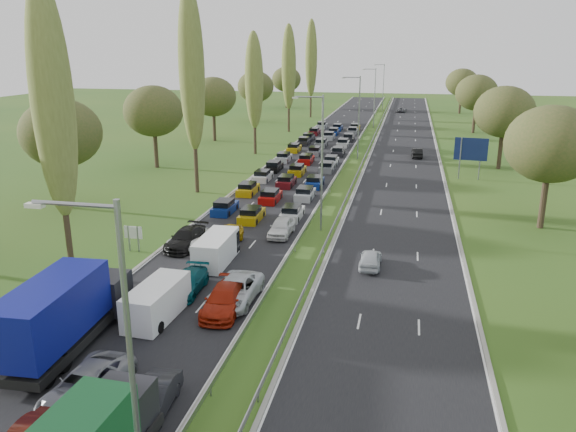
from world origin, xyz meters
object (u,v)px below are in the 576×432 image
Objects in this scene: direction_sign at (471,151)px; blue_lorry at (64,312)px; near_car_2 at (187,238)px; near_car_3 at (186,238)px; white_van_front at (159,300)px; white_van_rear at (217,248)px; info_sign at (133,235)px.

blue_lorry is at bearing -117.71° from direction_sign.
near_car_3 reaches higher than near_car_2.
white_van_rear is at bearing 89.93° from white_van_front.
near_car_3 is 4.20m from info_sign.
near_car_3 is (0.07, -0.40, 0.07)m from near_car_2.
blue_lorry is (-0.07, -17.05, 1.44)m from near_car_2.
white_van_front is at bearing -116.81° from direction_sign.
blue_lorry reaches higher than white_van_rear.
white_van_front reaches higher than info_sign.
near_car_2 is 4.34m from info_sign.
near_car_3 is 0.99× the size of white_van_front.
white_van_front is 48.60m from direction_sign.
direction_sign reaches higher than near_car_3.
direction_sign reaches higher than blue_lorry.
white_van_front is 2.56× the size of info_sign.
near_car_2 is at bearing 107.07° from white_van_front.
direction_sign is at bearing 48.86° from info_sign.
blue_lorry is at bearing -76.27° from info_sign.
blue_lorry reaches higher than white_van_front.
direction_sign is (25.15, 47.89, 1.42)m from blue_lorry.
direction_sign is (25.08, 30.84, 2.85)m from near_car_2.
direction_sign reaches higher than white_van_front.
white_van_rear reaches higher than info_sign.
near_car_2 is 0.93× the size of white_van_front.
white_van_front is at bearing 51.49° from blue_lorry.
near_car_2 is at bearing 86.72° from blue_lorry.
white_van_front is (3.12, -12.07, 0.32)m from near_car_3.
near_car_2 is 12.88m from white_van_front.
near_car_3 is 1.02× the size of direction_sign.
near_car_2 is 0.96× the size of direction_sign.
direction_sign is at bearing 59.26° from blue_lorry.
white_van_front is 1.00× the size of white_van_rear.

